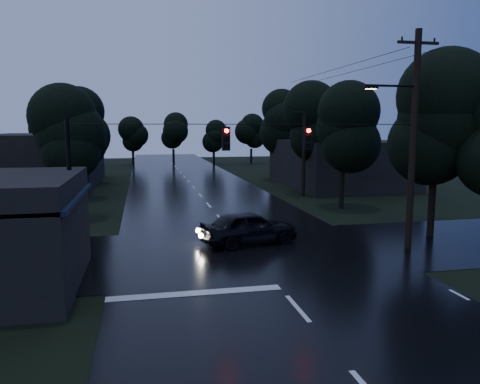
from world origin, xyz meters
name	(u,v)px	position (x,y,z in m)	size (l,w,h in m)	color
main_road	(200,196)	(0.00, 30.00, 0.00)	(12.00, 120.00, 0.02)	black
cross_street	(248,252)	(0.00, 12.00, 0.00)	(60.00, 9.00, 0.02)	black
building_far_right	(339,163)	(14.00, 34.00, 2.20)	(10.00, 14.00, 4.40)	black
building_far_left	(44,160)	(-14.00, 40.00, 2.50)	(10.00, 16.00, 5.00)	black
utility_pole_main	(412,136)	(7.41, 11.00, 5.26)	(3.50, 0.30, 10.00)	black
utility_pole_far	(304,149)	(8.30, 28.00, 3.88)	(2.00, 0.30, 7.50)	black
anchor_pole_left	(71,195)	(-7.50, 11.00, 3.00)	(0.18, 0.18, 6.00)	black
span_signals	(267,137)	(0.56, 10.99, 5.24)	(15.00, 0.37, 1.12)	black
tree_corner_near	(436,121)	(10.00, 13.00, 5.99)	(4.48, 4.48, 9.44)	black
tree_left_a	(69,134)	(-9.00, 22.00, 5.24)	(3.92, 3.92, 8.26)	black
tree_left_b	(76,128)	(-9.60, 30.00, 5.62)	(4.20, 4.20, 8.85)	black
tree_left_c	(84,124)	(-10.20, 40.00, 5.99)	(4.48, 4.48, 9.44)	black
tree_right_a	(343,128)	(9.00, 22.00, 5.62)	(4.20, 4.20, 8.85)	black
tree_right_b	(311,123)	(9.60, 30.00, 5.99)	(4.48, 4.48, 9.44)	black
tree_right_c	(283,120)	(10.20, 40.00, 6.37)	(4.76, 4.76, 10.03)	black
car	(249,227)	(0.35, 13.42, 0.82)	(1.93, 4.81, 1.64)	black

